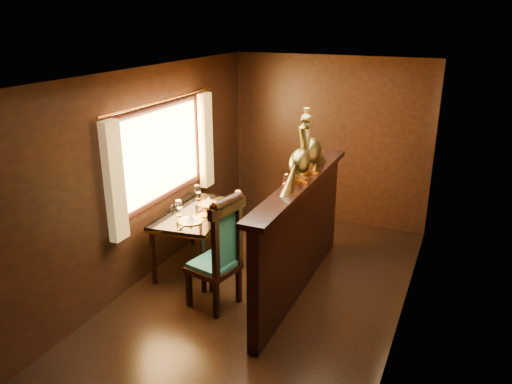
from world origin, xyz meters
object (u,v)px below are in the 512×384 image
Objects in this scene: chair_right at (279,222)px; peacock_right at (311,139)px; dining_table at (196,217)px; chair_left at (222,250)px; peacock_left at (300,150)px.

peacock_right reaches higher than chair_right.
dining_table is 1.02× the size of chair_left.
chair_right is at bearing 89.91° from chair_left.
peacock_left is 0.90× the size of peacock_right.
peacock_right is at bearing 90.00° from peacock_left.
peacock_right is (1.38, 0.22, 1.07)m from dining_table.
dining_table is at bearing -177.54° from chair_right.
chair_left reaches higher than chair_right.
chair_left is at bearing -136.86° from peacock_left.
peacock_left is at bearing -12.66° from dining_table.
peacock_left reaches higher than dining_table.
peacock_right is (0.64, 0.95, 1.05)m from chair_left.
peacock_left reaches higher than chair_left.
peacock_left is at bearing -90.00° from peacock_right.
peacock_left is 0.36m from peacock_right.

